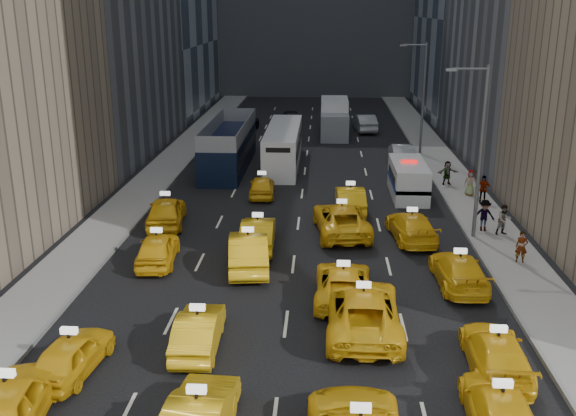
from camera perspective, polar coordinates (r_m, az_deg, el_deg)
name	(u,v)px	position (r m, az deg, el deg)	size (l,w,h in m)	color
ground	(283,350)	(23.43, -0.47, -12.53)	(160.00, 160.00, 0.00)	black
sidewalk_west	(162,171)	(48.18, -11.13, 3.21)	(3.00, 90.00, 0.15)	gray
sidewalk_east	(450,175)	(47.61, 14.22, 2.83)	(3.00, 90.00, 0.15)	gray
curb_west	(182,171)	(47.85, -9.44, 3.22)	(0.15, 90.00, 0.18)	slate
curb_east	(430,175)	(47.35, 12.50, 2.89)	(0.15, 90.00, 0.18)	slate
streetlight_near	(479,147)	(33.87, 16.61, 5.20)	(2.15, 0.22, 9.00)	#595B60
streetlight_far	(422,95)	(53.26, 11.83, 9.84)	(2.15, 0.22, 9.00)	#595B60
taxi_0	(10,405)	(20.84, -23.49, -15.73)	(1.92, 4.77, 1.63)	yellow
taxi_3	(500,410)	(20.21, 18.31, -16.70)	(1.87, 4.59, 1.33)	yellow
taxi_4	(72,355)	(22.99, -18.66, -12.25)	(1.59, 3.96, 1.35)	yellow
taxi_5	(198,330)	(23.47, -7.97, -10.73)	(1.46, 4.19, 1.38)	yellow
taxi_6	(363,310)	(24.53, 6.66, -9.01)	(2.74, 5.94, 1.65)	yellow
taxi_7	(496,353)	(23.02, 18.01, -12.14)	(1.89, 4.65, 1.35)	yellow
taxi_8	(158,249)	(31.08, -11.52, -3.58)	(1.72, 4.27, 1.45)	yellow
taxi_9	(248,251)	(29.98, -3.56, -3.82)	(1.77, 5.07, 1.67)	yellow
taxi_10	(343,284)	(26.98, 4.91, -6.71)	(2.28, 4.95, 1.38)	yellow
taxi_11	(459,271)	(29.09, 14.94, -5.39)	(1.96, 4.82, 1.40)	yellow
taxi_12	(166,211)	(36.25, -10.78, -0.30)	(1.94, 4.82, 1.64)	yellow
taxi_13	(258,233)	(32.42, -2.69, -2.26)	(1.62, 4.65, 1.53)	yellow
taxi_14	(341,219)	(34.47, 4.77, -1.02)	(2.66, 5.76, 1.60)	yellow
taxi_15	(411,226)	(34.13, 10.91, -1.62)	(2.01, 4.95, 1.44)	yellow
taxi_16	(262,186)	(41.19, -2.33, 1.94)	(1.57, 3.91, 1.33)	yellow
taxi_17	(350,199)	(38.26, 5.55, 0.80)	(1.62, 4.64, 1.53)	yellow
nypd_van	(408,180)	(41.87, 10.63, 2.48)	(2.35, 5.57, 2.36)	silver
double_decker	(229,145)	(48.62, -5.26, 5.62)	(4.00, 12.33, 3.52)	black
city_bus	(283,147)	(49.15, -0.42, 5.49)	(2.43, 11.47, 2.96)	silver
box_truck	(334,118)	(60.76, 4.14, 7.95)	(3.26, 7.54, 3.35)	silver
misc_car_0	(401,154)	(50.72, 10.04, 4.79)	(1.63, 4.66, 1.54)	#A4A6AC
misc_car_1	(241,123)	(63.25, -4.17, 7.55)	(2.64, 5.74, 1.59)	black
misc_car_2	(334,113)	(69.01, 4.12, 8.41)	(2.30, 5.65, 1.64)	gray
misc_car_3	(291,118)	(65.78, 0.26, 8.02)	(1.97, 4.90, 1.67)	black
misc_car_4	(365,123)	(63.41, 6.84, 7.53)	(1.77, 5.06, 1.67)	#94979B
pedestrian_0	(522,247)	(32.12, 20.05, -3.27)	(0.56, 0.37, 1.53)	gray
pedestrian_1	(504,220)	(35.63, 18.65, -1.00)	(0.80, 0.44, 1.64)	gray
pedestrian_2	(484,215)	(35.92, 17.05, -0.63)	(1.12, 0.46, 1.73)	gray
pedestrian_3	(483,189)	(41.16, 16.94, 1.64)	(0.99, 0.45, 1.69)	gray
pedestrian_4	(470,183)	(42.45, 15.90, 2.18)	(0.81, 0.44, 1.66)	gray
pedestrian_5	(447,173)	(44.67, 13.97, 3.06)	(1.50, 0.43, 1.61)	gray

